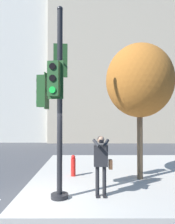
# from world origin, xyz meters

# --- Properties ---
(ground_plane) EXTENTS (160.00, 160.00, 0.00)m
(ground_plane) POSITION_xyz_m (0.00, 0.00, 0.00)
(ground_plane) COLOR #424244
(sidewalk_corner) EXTENTS (8.00, 8.00, 0.13)m
(sidewalk_corner) POSITION_xyz_m (3.50, 3.50, 0.06)
(sidewalk_corner) COLOR #ADA89E
(sidewalk_corner) RESTS_ON ground_plane
(traffic_signal_pole) EXTENTS (0.91, 1.33, 5.43)m
(traffic_signal_pole) POSITION_xyz_m (0.63, 0.73, 3.10)
(traffic_signal_pole) COLOR black
(traffic_signal_pole) RESTS_ON sidewalk_corner
(person_photographer) EXTENTS (0.58, 0.54, 1.72)m
(person_photographer) POSITION_xyz_m (1.94, 0.86, 1.16)
(person_photographer) COLOR black
(person_photographer) RESTS_ON sidewalk_corner
(street_tree) EXTENTS (2.47, 2.47, 4.98)m
(street_tree) POSITION_xyz_m (3.47, 2.60, 3.73)
(street_tree) COLOR brown
(street_tree) RESTS_ON sidewalk_corner
(fire_hydrant) EXTENTS (0.18, 0.24, 0.80)m
(fire_hydrant) POSITION_xyz_m (0.99, 2.98, 0.53)
(fire_hydrant) COLOR red
(fire_hydrant) RESTS_ON sidewalk_corner
(building_right) EXTENTS (16.77, 9.26, 18.89)m
(building_right) POSITION_xyz_m (6.21, 18.69, 9.46)
(building_right) COLOR tan
(building_right) RESTS_ON ground_plane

